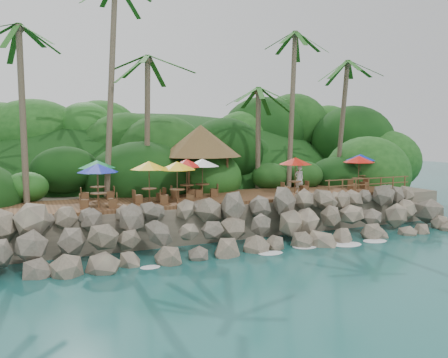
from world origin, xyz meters
name	(u,v)px	position (x,y,z in m)	size (l,w,h in m)	color
ground	(270,253)	(0.00, 0.00, 0.00)	(140.00, 140.00, 0.00)	#19514F
land_base	(176,196)	(0.00, 16.00, 1.05)	(32.00, 25.20, 2.10)	gray
jungle_hill	(152,197)	(0.00, 23.50, 0.00)	(44.80, 28.00, 15.40)	#143811
seawall	(253,225)	(0.00, 2.00, 1.15)	(29.00, 4.00, 2.30)	gray
terrace	(224,198)	(0.00, 6.00, 2.20)	(26.00, 5.00, 0.20)	brown
jungle_foliage	(179,210)	(0.00, 15.00, 0.00)	(44.00, 16.00, 12.00)	#143811
foam_line	(268,251)	(0.00, 0.30, 0.03)	(25.20, 0.80, 0.06)	white
palms	(207,42)	(-0.04, 8.79, 12.48)	(29.00, 6.97, 15.22)	brown
palapa	(201,141)	(-0.35, 9.19, 5.79)	(5.69, 5.69, 4.60)	brown
dining_clusters	(223,165)	(-0.17, 5.76, 4.31)	(22.14, 5.42, 2.42)	brown
railing	(368,183)	(9.75, 3.65, 2.91)	(7.20, 0.10, 1.00)	brown
waiter	(299,179)	(5.37, 5.51, 3.23)	(0.67, 0.44, 1.85)	white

